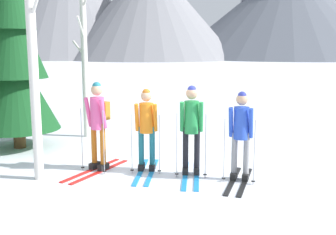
{
  "coord_description": "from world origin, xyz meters",
  "views": [
    {
      "loc": [
        0.34,
        -7.94,
        2.49
      ],
      "look_at": [
        0.19,
        0.28,
        1.05
      ],
      "focal_mm": 44.32,
      "sensor_mm": 36.0,
      "label": 1
    }
  ],
  "objects_px": {
    "skier_in_orange": "(146,127)",
    "skier_in_blue": "(241,133)",
    "pine_tree_mid": "(15,57)",
    "birch_tree_slender": "(31,31)",
    "skier_in_pink": "(98,121)",
    "skier_in_green": "(191,125)",
    "birch_tree_tall": "(84,53)"
  },
  "relations": [
    {
      "from": "skier_in_pink",
      "to": "skier_in_orange",
      "type": "relative_size",
      "value": 1.01
    },
    {
      "from": "skier_in_pink",
      "to": "pine_tree_mid",
      "type": "relative_size",
      "value": 0.37
    },
    {
      "from": "birch_tree_tall",
      "to": "birch_tree_slender",
      "type": "height_order",
      "value": "birch_tree_slender"
    },
    {
      "from": "skier_in_orange",
      "to": "skier_in_pink",
      "type": "bearing_deg",
      "value": 176.61
    },
    {
      "from": "skier_in_orange",
      "to": "birch_tree_slender",
      "type": "relative_size",
      "value": 0.33
    },
    {
      "from": "pine_tree_mid",
      "to": "skier_in_pink",
      "type": "bearing_deg",
      "value": -38.16
    },
    {
      "from": "skier_in_blue",
      "to": "birch_tree_slender",
      "type": "height_order",
      "value": "birch_tree_slender"
    },
    {
      "from": "birch_tree_tall",
      "to": "birch_tree_slender",
      "type": "xyz_separation_m",
      "value": [
        -0.13,
        -3.69,
        0.46
      ]
    },
    {
      "from": "skier_in_orange",
      "to": "birch_tree_tall",
      "type": "bearing_deg",
      "value": 120.69
    },
    {
      "from": "birch_tree_tall",
      "to": "skier_in_green",
      "type": "bearing_deg",
      "value": -50.67
    },
    {
      "from": "skier_in_pink",
      "to": "pine_tree_mid",
      "type": "distance_m",
      "value": 3.15
    },
    {
      "from": "skier_in_orange",
      "to": "skier_in_blue",
      "type": "height_order",
      "value": "skier_in_blue"
    },
    {
      "from": "skier_in_green",
      "to": "pine_tree_mid",
      "type": "bearing_deg",
      "value": 153.51
    },
    {
      "from": "skier_in_green",
      "to": "skier_in_blue",
      "type": "xyz_separation_m",
      "value": [
        0.89,
        -0.34,
        -0.08
      ]
    },
    {
      "from": "skier_in_pink",
      "to": "skier_in_blue",
      "type": "bearing_deg",
      "value": -12.5
    },
    {
      "from": "skier_in_pink",
      "to": "birch_tree_tall",
      "type": "height_order",
      "value": "birch_tree_tall"
    },
    {
      "from": "birch_tree_tall",
      "to": "birch_tree_slender",
      "type": "relative_size",
      "value": 0.82
    },
    {
      "from": "pine_tree_mid",
      "to": "birch_tree_slender",
      "type": "height_order",
      "value": "birch_tree_slender"
    },
    {
      "from": "skier_in_orange",
      "to": "skier_in_blue",
      "type": "xyz_separation_m",
      "value": [
        1.77,
        -0.55,
        0.01
      ]
    },
    {
      "from": "skier_in_green",
      "to": "skier_in_blue",
      "type": "bearing_deg",
      "value": -21.1
    },
    {
      "from": "skier_in_orange",
      "to": "birch_tree_tall",
      "type": "distance_m",
      "value": 3.92
    },
    {
      "from": "skier_in_pink",
      "to": "skier_in_green",
      "type": "distance_m",
      "value": 1.86
    },
    {
      "from": "skier_in_blue",
      "to": "skier_in_orange",
      "type": "bearing_deg",
      "value": 162.76
    },
    {
      "from": "skier_in_orange",
      "to": "skier_in_blue",
      "type": "bearing_deg",
      "value": -17.24
    },
    {
      "from": "birch_tree_slender",
      "to": "pine_tree_mid",
      "type": "bearing_deg",
      "value": 117.63
    },
    {
      "from": "pine_tree_mid",
      "to": "birch_tree_tall",
      "type": "xyz_separation_m",
      "value": [
        1.38,
        1.29,
        0.08
      ]
    },
    {
      "from": "skier_in_blue",
      "to": "birch_tree_slender",
      "type": "distance_m",
      "value": 4.19
    },
    {
      "from": "skier_in_green",
      "to": "pine_tree_mid",
      "type": "relative_size",
      "value": 0.37
    },
    {
      "from": "skier_in_blue",
      "to": "skier_in_green",
      "type": "bearing_deg",
      "value": 158.9
    },
    {
      "from": "skier_in_orange",
      "to": "skier_in_blue",
      "type": "relative_size",
      "value": 1.04
    },
    {
      "from": "pine_tree_mid",
      "to": "birch_tree_tall",
      "type": "relative_size",
      "value": 1.08
    },
    {
      "from": "skier_in_blue",
      "to": "birch_tree_slender",
      "type": "bearing_deg",
      "value": 179.87
    }
  ]
}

